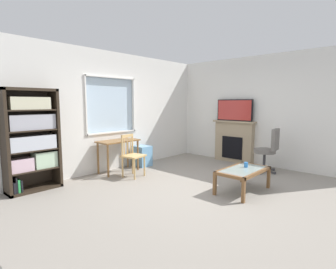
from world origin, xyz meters
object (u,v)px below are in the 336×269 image
object	(u,v)px
office_chair	(269,148)
sippy_cup	(246,165)
wooden_chair	(132,155)
tv	(234,110)
bookshelf	(31,138)
fireplace	(234,141)
coffee_table	(243,172)
desk_under_window	(118,146)
plastic_drawer_unit	(142,156)

from	to	relation	value
office_chair	sippy_cup	bearing A→B (deg)	-173.38
wooden_chair	tv	xyz separation A→B (m)	(2.74, -0.88, 0.91)
bookshelf	sippy_cup	size ratio (longest dim) A/B	20.26
sippy_cup	office_chair	bearing A→B (deg)	6.62
fireplace	coffee_table	world-z (taller)	fireplace
bookshelf	desk_under_window	xyz separation A→B (m)	(1.81, -0.11, -0.34)
office_chair	coffee_table	bearing A→B (deg)	-173.08
plastic_drawer_unit	coffee_table	world-z (taller)	plastic_drawer_unit
bookshelf	fireplace	world-z (taller)	bookshelf
wooden_chair	office_chair	world-z (taller)	office_chair
desk_under_window	wooden_chair	xyz separation A→B (m)	(-0.02, -0.51, -0.15)
bookshelf	office_chair	bearing A→B (deg)	-32.59
bookshelf	tv	xyz separation A→B (m)	(4.52, -1.51, 0.43)
plastic_drawer_unit	wooden_chair	bearing A→B (deg)	-144.06
fireplace	sippy_cup	world-z (taller)	fireplace
desk_under_window	wooden_chair	bearing A→B (deg)	-92.74
office_chair	coffee_table	size ratio (longest dim) A/B	0.96
bookshelf	coffee_table	bearing A→B (deg)	-48.36
office_chair	desk_under_window	bearing A→B (deg)	132.36
wooden_chair	sippy_cup	world-z (taller)	wooden_chair
wooden_chair	fireplace	bearing A→B (deg)	-17.76
wooden_chair	fireplace	world-z (taller)	fireplace
wooden_chair	tv	size ratio (longest dim) A/B	0.90
plastic_drawer_unit	coffee_table	bearing A→B (deg)	-91.25
desk_under_window	fireplace	xyz separation A→B (m)	(2.73, -1.40, -0.06)
office_chair	sippy_cup	size ratio (longest dim) A/B	11.11
tv	office_chair	bearing A→B (deg)	-110.95
bookshelf	tv	size ratio (longest dim) A/B	1.82
office_chair	sippy_cup	world-z (taller)	office_chair
desk_under_window	plastic_drawer_unit	world-z (taller)	desk_under_window
fireplace	tv	xyz separation A→B (m)	(-0.02, 0.00, 0.83)
wooden_chair	bookshelf	bearing A→B (deg)	160.78
bookshelf	coffee_table	distance (m)	3.81
plastic_drawer_unit	sippy_cup	world-z (taller)	plastic_drawer_unit
desk_under_window	wooden_chair	distance (m)	0.54
sippy_cup	bookshelf	bearing A→B (deg)	133.70
desk_under_window	wooden_chair	world-z (taller)	wooden_chair
desk_under_window	plastic_drawer_unit	distance (m)	0.84
tv	coffee_table	xyz separation A→B (m)	(-2.02, -1.31, -1.03)
wooden_chair	tv	world-z (taller)	tv
wooden_chair	plastic_drawer_unit	world-z (taller)	wooden_chair
desk_under_window	plastic_drawer_unit	size ratio (longest dim) A/B	1.84
bookshelf	sippy_cup	bearing A→B (deg)	-46.30
office_chair	plastic_drawer_unit	bearing A→B (deg)	120.94
bookshelf	coffee_table	world-z (taller)	bookshelf
bookshelf	sippy_cup	xyz separation A→B (m)	(2.66, -2.79, -0.50)
fireplace	office_chair	bearing A→B (deg)	-111.76
coffee_table	sippy_cup	distance (m)	0.19
desk_under_window	office_chair	size ratio (longest dim) A/B	0.93
bookshelf	fireplace	size ratio (longest dim) A/B	1.57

